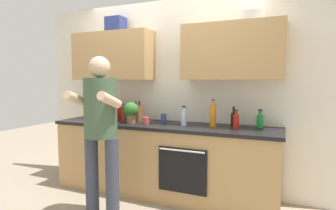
% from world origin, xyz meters
% --- Properties ---
extents(ground_plane, '(12.00, 12.00, 0.00)m').
position_xyz_m(ground_plane, '(0.00, 0.00, 0.00)').
color(ground_plane, gray).
extents(back_wall_unit, '(4.00, 0.38, 2.50)m').
position_xyz_m(back_wall_unit, '(0.00, 0.27, 1.50)').
color(back_wall_unit, silver).
rests_on(back_wall_unit, ground).
extents(counter, '(2.84, 0.67, 0.90)m').
position_xyz_m(counter, '(0.00, -0.00, 0.45)').
color(counter, tan).
rests_on(counter, ground).
extents(person_standing, '(0.49, 0.45, 1.69)m').
position_xyz_m(person_standing, '(-0.36, -0.75, 1.00)').
color(person_standing, '#383D4C').
rests_on(person_standing, ground).
extents(bottle_water, '(0.07, 0.07, 0.24)m').
position_xyz_m(bottle_water, '(0.30, -0.02, 1.00)').
color(bottle_water, silver).
rests_on(bottle_water, counter).
extents(bottle_vinegar, '(0.05, 0.05, 0.23)m').
position_xyz_m(bottle_vinegar, '(-0.57, 0.04, 1.00)').
color(bottle_vinegar, brown).
rests_on(bottle_vinegar, counter).
extents(bottle_juice, '(0.07, 0.07, 0.32)m').
position_xyz_m(bottle_juice, '(0.64, 0.03, 1.04)').
color(bottle_juice, orange).
rests_on(bottle_juice, counter).
extents(bottle_soda, '(0.07, 0.07, 0.21)m').
position_xyz_m(bottle_soda, '(1.15, 0.21, 0.99)').
color(bottle_soda, '#198C33').
rests_on(bottle_soda, counter).
extents(bottle_soy, '(0.07, 0.07, 0.23)m').
position_xyz_m(bottle_soy, '(0.86, 0.16, 0.99)').
color(bottle_soy, black).
rests_on(bottle_soy, counter).
extents(bottle_hotsauce, '(0.06, 0.06, 0.21)m').
position_xyz_m(bottle_hotsauce, '(0.90, 0.04, 0.98)').
color(bottle_hotsauce, red).
rests_on(bottle_hotsauce, counter).
extents(cup_ceramic, '(0.09, 0.09, 0.09)m').
position_xyz_m(cup_ceramic, '(-0.18, -0.08, 0.94)').
color(cup_ceramic, '#BF4C47').
rests_on(cup_ceramic, counter).
extents(cup_tea, '(0.07, 0.07, 0.10)m').
position_xyz_m(cup_tea, '(-0.05, 0.18, 0.95)').
color(cup_tea, '#33598C').
rests_on(cup_tea, counter).
extents(knife_block, '(0.10, 0.14, 0.27)m').
position_xyz_m(knife_block, '(-0.41, 0.13, 1.01)').
color(knife_block, brown).
rests_on(knife_block, counter).
extents(potted_herb, '(0.18, 0.18, 0.27)m').
position_xyz_m(potted_herb, '(-0.38, -0.09, 1.06)').
color(potted_herb, '#9E6647').
rests_on(potted_herb, counter).
extents(grocery_bag_crisps, '(0.29, 0.25, 0.21)m').
position_xyz_m(grocery_bag_crisps, '(-0.82, 0.10, 1.01)').
color(grocery_bag_crisps, red).
rests_on(grocery_bag_crisps, counter).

